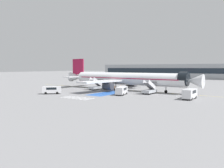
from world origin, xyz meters
TOP-DOWN VIEW (x-y plane):
  - ground_plane at (0.00, 0.00)m, footprint 600.00×600.00m
  - apron_leadline_yellow at (0.20, -0.64)m, footprint 81.32×3.24m
  - apron_stand_patch_blue at (0.20, -10.91)m, footprint 5.29×12.62m
  - apron_walkway_bar_0 at (-4.00, -21.94)m, footprint 0.44×3.60m
  - apron_walkway_bar_1 at (-2.80, -21.94)m, footprint 0.44×3.60m
  - apron_walkway_bar_2 at (-1.60, -21.94)m, footprint 0.44×3.60m
  - apron_walkway_bar_3 at (-0.40, -21.94)m, footprint 0.44×3.60m
  - apron_walkway_bar_4 at (0.80, -21.94)m, footprint 0.44×3.60m
  - apron_walkway_bar_5 at (2.00, -21.94)m, footprint 0.44×3.60m
  - apron_walkway_bar_6 at (3.20, -21.94)m, footprint 0.44×3.60m
  - airliner at (-0.39, -0.62)m, footprint 47.21×31.37m
  - boarding_stairs_forward at (10.31, -5.44)m, footprint 2.38×5.30m
  - boarding_stairs_aft at (-8.36, -4.74)m, footprint 2.38×5.30m
  - fuel_tanker at (-8.97, 19.62)m, footprint 9.37×3.48m
  - service_van_0 at (-11.24, -20.14)m, footprint 4.70×4.56m
  - service_van_1 at (5.12, -11.28)m, footprint 3.31×5.72m
  - service_van_2 at (21.76, -9.33)m, footprint 2.03×5.61m
  - ground_crew_0 at (-1.21, -4.97)m, footprint 0.49×0.42m
  - ground_crew_1 at (1.48, -7.40)m, footprint 0.49×0.41m
  - ground_crew_2 at (0.18, -3.69)m, footprint 0.36×0.48m
  - terminal_building at (1.00, 84.98)m, footprint 132.25×12.10m

SIDE VIEW (x-z plane):
  - ground_plane at x=0.00m, z-range 0.00..0.00m
  - apron_leadline_yellow at x=0.20m, z-range 0.00..0.01m
  - apron_stand_patch_blue at x=0.20m, z-range 0.00..0.01m
  - apron_walkway_bar_0 at x=-4.00m, z-range 0.00..0.01m
  - apron_walkway_bar_1 at x=-2.80m, z-range 0.00..0.01m
  - apron_walkway_bar_2 at x=-1.60m, z-range 0.00..0.01m
  - apron_walkway_bar_3 at x=-0.40m, z-range 0.00..0.01m
  - apron_walkway_bar_4 at x=0.80m, z-range 0.00..0.01m
  - apron_walkway_bar_5 at x=2.00m, z-range 0.00..0.01m
  - apron_walkway_bar_6 at x=3.20m, z-range 0.00..0.01m
  - ground_crew_1 at x=1.48m, z-range 0.12..1.73m
  - ground_crew_0 at x=-1.21m, z-range 0.12..1.78m
  - boarding_stairs_forward at x=10.31m, z-range -0.97..2.92m
  - boarding_stairs_aft at x=-8.36m, z-range -1.04..3.04m
  - ground_crew_2 at x=0.18m, z-range 0.13..1.87m
  - service_van_0 at x=-11.24m, z-range 0.20..2.18m
  - service_van_1 at x=5.12m, z-range 0.21..2.24m
  - service_van_2 at x=21.76m, z-range 0.22..2.44m
  - fuel_tanker at x=-8.97m, z-range 0.01..3.34m
  - airliner at x=-0.39m, z-range -1.53..8.62m
  - terminal_building at x=1.00m, z-range 0.00..9.21m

